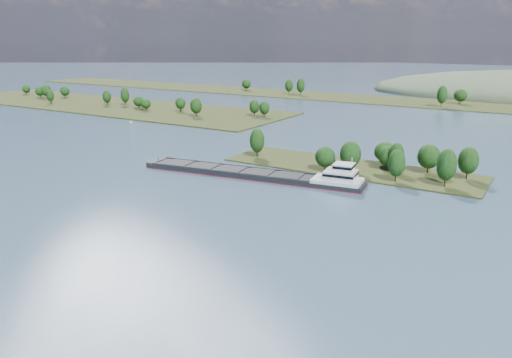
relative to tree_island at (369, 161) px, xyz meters
The scene contains 6 objects.
ground 60.15m from the tree_island, 97.33° to the right, with size 1800.00×1800.00×0.00m, color #3E586C.
tree_island is the anchor object (origin of this frame).
left_bank 249.21m from the tree_island, 161.13° to the left, with size 300.00×80.00×14.88m.
back_shoreline 220.13m from the tree_island, 90.19° to the left, with size 900.00×60.00×16.68m.
cargo_barge 41.41m from the tree_island, 135.48° to the right, with size 86.44×21.99×11.61m.
motorboat 157.73m from the tree_island, 169.62° to the left, with size 2.24×5.96×2.30m, color white.
Camera 1 is at (67.95, -1.10, 50.04)m, focal length 35.00 mm.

